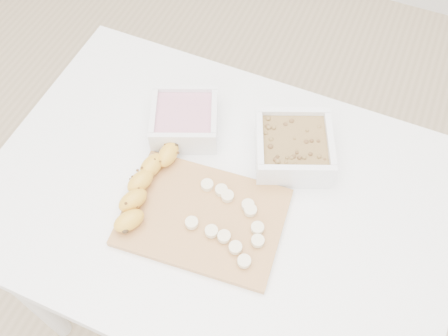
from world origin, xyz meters
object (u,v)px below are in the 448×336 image
at_px(cutting_board, 203,217).
at_px(banana, 145,187).
at_px(bowl_granola, 293,147).
at_px(table, 219,214).
at_px(bowl_yogurt, 185,119).

xyz_separation_m(cutting_board, banana, (-0.13, 0.00, 0.03)).
relative_size(bowl_granola, banana, 0.94).
distance_m(table, bowl_yogurt, 0.23).
bearing_deg(bowl_yogurt, bowl_granola, 4.97).
relative_size(bowl_yogurt, bowl_granola, 0.90).
bearing_deg(table, bowl_granola, 53.20).
bearing_deg(table, banana, -155.73).
relative_size(table, cutting_board, 3.07).
xyz_separation_m(bowl_granola, cutting_board, (-0.12, -0.22, -0.03)).
distance_m(table, bowl_granola, 0.23).
relative_size(table, banana, 4.41).
relative_size(bowl_yogurt, cutting_board, 0.59).
height_order(bowl_yogurt, bowl_granola, bowl_granola).
distance_m(bowl_granola, cutting_board, 0.25).
height_order(table, bowl_yogurt, bowl_yogurt).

